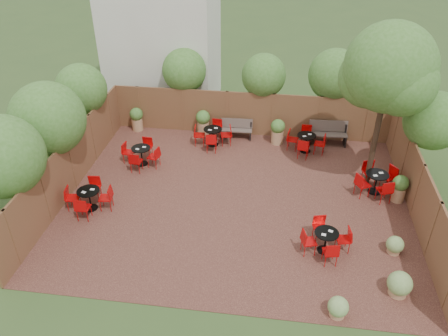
# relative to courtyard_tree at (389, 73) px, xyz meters

# --- Properties ---
(ground) EXTENTS (80.00, 80.00, 0.00)m
(ground) POSITION_rel_courtyard_tree_xyz_m (-4.69, -1.66, -4.36)
(ground) COLOR #354F23
(ground) RESTS_ON ground
(courtyard_paving) EXTENTS (12.00, 10.00, 0.02)m
(courtyard_paving) POSITION_rel_courtyard_tree_xyz_m (-4.69, -1.66, -4.35)
(courtyard_paving) COLOR #3B1E18
(courtyard_paving) RESTS_ON ground
(fence_back) EXTENTS (12.00, 0.08, 2.00)m
(fence_back) POSITION_rel_courtyard_tree_xyz_m (-4.69, 3.34, -3.36)
(fence_back) COLOR brown
(fence_back) RESTS_ON ground
(fence_left) EXTENTS (0.08, 10.00, 2.00)m
(fence_left) POSITION_rel_courtyard_tree_xyz_m (-10.69, -1.66, -3.36)
(fence_left) COLOR brown
(fence_left) RESTS_ON ground
(fence_right) EXTENTS (0.08, 10.00, 2.00)m
(fence_right) POSITION_rel_courtyard_tree_xyz_m (1.31, -1.66, -3.36)
(fence_right) COLOR brown
(fence_right) RESTS_ON ground
(neighbour_building) EXTENTS (5.00, 4.00, 8.00)m
(neighbour_building) POSITION_rel_courtyard_tree_xyz_m (-9.19, 6.34, -0.36)
(neighbour_building) COLOR beige
(neighbour_building) RESTS_ON ground
(overhang_foliage) EXTENTS (15.59, 10.68, 2.57)m
(overhang_foliage) POSITION_rel_courtyard_tree_xyz_m (-7.27, 0.30, -1.68)
(overhang_foliage) COLOR #3A6A22
(overhang_foliage) RESTS_ON ground
(courtyard_tree) EXTENTS (3.02, 2.97, 6.01)m
(courtyard_tree) POSITION_rel_courtyard_tree_xyz_m (0.00, 0.00, 0.00)
(courtyard_tree) COLOR black
(courtyard_tree) RESTS_ON courtyard_paving
(park_bench_left) EXTENTS (1.39, 0.49, 0.85)m
(park_bench_left) POSITION_rel_courtyard_tree_xyz_m (-5.23, 2.96, -3.90)
(park_bench_left) COLOR brown
(park_bench_left) RESTS_ON courtyard_paving
(park_bench_right) EXTENTS (1.66, 0.62, 1.01)m
(park_bench_right) POSITION_rel_courtyard_tree_xyz_m (-1.30, 2.97, -3.82)
(park_bench_right) COLOR brown
(park_bench_right) RESTS_ON courtyard_paving
(bistro_tables) EXTENTS (11.45, 7.57, 0.91)m
(bistro_tables) POSITION_rel_courtyard_tree_xyz_m (-4.63, -0.35, -3.90)
(bistro_tables) COLOR black
(bistro_tables) RESTS_ON courtyard_paving
(planters) EXTENTS (11.28, 4.53, 1.14)m
(planters) POSITION_rel_courtyard_tree_xyz_m (-5.02, 2.14, -3.75)
(planters) COLOR #A67953
(planters) RESTS_ON courtyard_paving
(low_shrubs) EXTENTS (2.42, 3.18, 0.73)m
(low_shrubs) POSITION_rel_courtyard_tree_xyz_m (-0.23, -5.20, -4.02)
(low_shrubs) COLOR #A67953
(low_shrubs) RESTS_ON courtyard_paving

